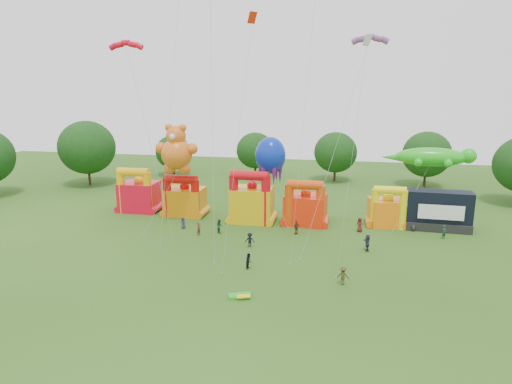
% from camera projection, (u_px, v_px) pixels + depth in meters
% --- Properties ---
extents(ground, '(160.00, 160.00, 0.00)m').
position_uv_depth(ground, '(221.00, 313.00, 38.13)').
color(ground, '#264814').
rests_on(ground, ground).
extents(tree_ring, '(123.13, 125.23, 12.07)m').
position_uv_depth(tree_ring, '(208.00, 239.00, 37.47)').
color(tree_ring, '#352314').
rests_on(tree_ring, ground).
extents(bouncy_castle_0, '(5.36, 4.31, 6.81)m').
position_uv_depth(bouncy_castle_0, '(139.00, 194.00, 68.04)').
color(bouncy_castle_0, red).
rests_on(bouncy_castle_0, ground).
extents(bouncy_castle_1, '(5.39, 4.34, 6.20)m').
position_uv_depth(bouncy_castle_1, '(184.00, 199.00, 66.04)').
color(bouncy_castle_1, orange).
rests_on(bouncy_castle_1, ground).
extents(bouncy_castle_2, '(5.69, 4.57, 7.43)m').
position_uv_depth(bouncy_castle_2, '(252.00, 202.00, 62.77)').
color(bouncy_castle_2, '#DFAA0B').
rests_on(bouncy_castle_2, ground).
extents(bouncy_castle_3, '(5.81, 4.88, 6.37)m').
position_uv_depth(bouncy_castle_3, '(305.00, 207.00, 61.66)').
color(bouncy_castle_3, red).
rests_on(bouncy_castle_3, ground).
extents(bouncy_castle_4, '(5.30, 4.58, 5.72)m').
position_uv_depth(bouncy_castle_4, '(388.00, 210.00, 61.00)').
color(bouncy_castle_4, orange).
rests_on(bouncy_castle_4, ground).
extents(stage_trailer, '(8.21, 3.38, 5.20)m').
position_uv_depth(stage_trailer, '(439.00, 211.00, 59.52)').
color(stage_trailer, black).
rests_on(stage_trailer, ground).
extents(teddy_bear_kite, '(5.92, 8.53, 13.58)m').
position_uv_depth(teddy_bear_kite, '(169.00, 177.00, 60.83)').
color(teddy_bear_kite, orange).
rests_on(teddy_bear_kite, ground).
extents(gecko_kite, '(12.23, 8.30, 10.58)m').
position_uv_depth(gecko_kite, '(416.00, 188.00, 59.59)').
color(gecko_kite, green).
rests_on(gecko_kite, ground).
extents(octopus_kite, '(5.23, 6.02, 11.75)m').
position_uv_depth(octopus_kite, '(274.00, 177.00, 62.09)').
color(octopus_kite, '#0B28AE').
rests_on(octopus_kite, ground).
extents(parafoil_kites, '(33.19, 12.37, 29.70)m').
position_uv_depth(parafoil_kites, '(265.00, 141.00, 51.71)').
color(parafoil_kites, red).
rests_on(parafoil_kites, ground).
extents(diamond_kites, '(23.32, 13.23, 36.58)m').
position_uv_depth(diamond_kites, '(257.00, 118.00, 48.09)').
color(diamond_kites, red).
rests_on(diamond_kites, ground).
extents(folded_kite_bundle, '(2.22, 1.62, 0.31)m').
position_uv_depth(folded_kite_bundle, '(240.00, 296.00, 40.96)').
color(folded_kite_bundle, green).
rests_on(folded_kite_bundle, ground).
extents(spectator_0, '(0.84, 0.66, 1.53)m').
position_uv_depth(spectator_0, '(183.00, 223.00, 60.18)').
color(spectator_0, '#2C2A46').
rests_on(spectator_0, ground).
extents(spectator_1, '(0.59, 0.73, 1.74)m').
position_uv_depth(spectator_1, '(199.00, 229.00, 57.35)').
color(spectator_1, maroon).
rests_on(spectator_1, ground).
extents(spectator_2, '(1.12, 1.12, 1.83)m').
position_uv_depth(spectator_2, '(219.00, 226.00, 58.45)').
color(spectator_2, '#1D4830').
rests_on(spectator_2, ground).
extents(spectator_3, '(1.18, 0.74, 1.76)m').
position_uv_depth(spectator_3, '(250.00, 240.00, 53.31)').
color(spectator_3, black).
rests_on(spectator_3, ground).
extents(spectator_4, '(1.05, 1.08, 1.81)m').
position_uv_depth(spectator_4, '(296.00, 227.00, 57.86)').
color(spectator_4, '#46341C').
rests_on(spectator_4, ground).
extents(spectator_5, '(0.88, 1.87, 1.93)m').
position_uv_depth(spectator_5, '(367.00, 243.00, 52.11)').
color(spectator_5, '#2C2742').
rests_on(spectator_5, ground).
extents(spectator_6, '(1.11, 0.99, 1.91)m').
position_uv_depth(spectator_6, '(360.00, 225.00, 58.78)').
color(spectator_6, '#541D18').
rests_on(spectator_6, ground).
extents(spectator_7, '(0.73, 0.74, 1.72)m').
position_uv_depth(spectator_7, '(444.00, 232.00, 56.18)').
color(spectator_7, '#163726').
rests_on(spectator_7, ground).
extents(spectator_8, '(0.74, 0.89, 1.67)m').
position_uv_depth(spectator_8, '(249.00, 261.00, 47.15)').
color(spectator_8, black).
rests_on(spectator_8, ground).
extents(spectator_9, '(1.23, 0.77, 1.83)m').
position_uv_depth(spectator_9, '(343.00, 276.00, 43.35)').
color(spectator_9, '#3E3918').
rests_on(spectator_9, ground).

